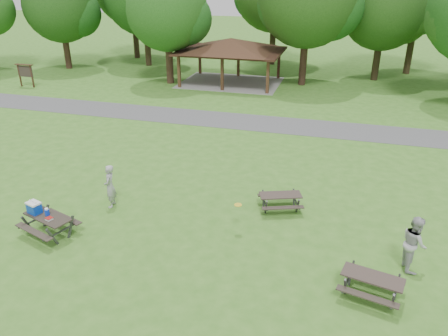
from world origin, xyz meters
TOP-DOWN VIEW (x-y plane):
  - ground at (0.00, 0.00)m, footprint 160.00×160.00m
  - asphalt_path at (0.00, 14.00)m, footprint 120.00×3.20m
  - pavilion at (-4.00, 24.00)m, footprint 8.60×7.01m
  - notice_board at (-20.00, 18.00)m, footprint 1.60×0.30m
  - tree_row_b at (-20.92, 25.53)m, footprint 7.14×6.80m
  - tree_row_d at (-8.92, 22.53)m, footprint 6.93×6.60m
  - tree_row_e at (2.10, 25.03)m, footprint 8.40×8.00m
  - tree_row_f at (8.09, 28.53)m, footprint 7.35×7.00m
  - picnic_table_near at (-4.57, -0.73)m, footprint 2.29×2.05m
  - picnic_table_middle at (3.56, 3.39)m, footprint 2.04×1.85m
  - picnic_table_far at (7.01, -1.06)m, footprint 2.05×1.79m
  - frisbee_in_flight at (2.29, 1.30)m, footprint 0.36×0.36m
  - frisbee_thrower at (-3.24, 1.80)m, footprint 0.60×0.76m
  - frisbee_catcher at (8.30, 0.76)m, footprint 0.89×1.06m

SIDE VIEW (x-z plane):
  - ground at x=0.00m, z-range 0.00..0.00m
  - asphalt_path at x=0.00m, z-range 0.00..0.02m
  - picnic_table_middle at x=3.56m, z-range 0.17..0.90m
  - picnic_table_far at x=7.01m, z-range 0.18..0.96m
  - picnic_table_near at x=-4.57m, z-range 0.10..1.42m
  - frisbee_thrower at x=-3.24m, z-range 0.00..1.84m
  - frisbee_catcher at x=8.30m, z-range 0.00..1.92m
  - frisbee_in_flight at x=2.29m, z-range 1.15..1.18m
  - notice_board at x=-20.00m, z-range 0.37..2.25m
  - pavilion at x=-4.00m, z-range 1.18..4.94m
  - tree_row_b at x=-20.92m, z-range 1.03..10.30m
  - tree_row_d at x=-8.92m, z-range 1.13..10.41m
  - tree_row_f at x=8.09m, z-range 1.06..10.62m
  - tree_row_e at x=2.10m, z-range 1.27..12.29m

